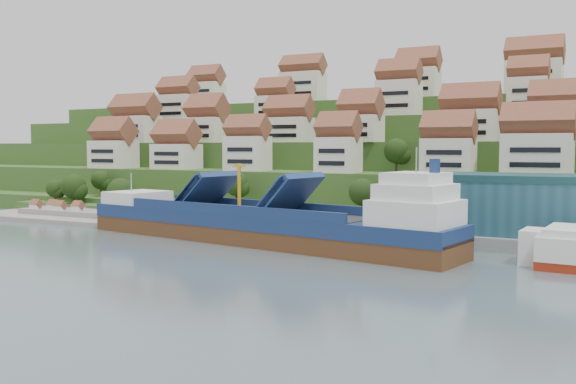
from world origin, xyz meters
The scene contains 9 objects.
ground centered at (0.00, 0.00, 0.00)m, with size 300.00×300.00×0.00m, color slate.
quay centered at (20.00, 15.00, 1.10)m, with size 180.00×14.00×2.20m, color gray.
pebble_beach centered at (-58.00, 12.00, 0.50)m, with size 45.00×20.00×1.00m, color gray.
hillside centered at (0.00, 103.55, 10.66)m, with size 260.00×128.00×31.00m.
hillside_village centered at (1.13, 61.04, 24.49)m, with size 158.20×63.85×29.40m.
hillside_trees centered at (-6.44, 38.66, 13.96)m, with size 140.39×62.69×29.97m.
flagpole centered at (18.11, 10.00, 6.88)m, with size 1.28×0.16×8.00m.
beach_huts centered at (-60.00, 10.75, 2.10)m, with size 14.40×3.70×2.20m.
cargo_ship centered at (2.60, -0.67, 3.17)m, with size 75.45×23.86×16.49m.
Camera 1 is at (57.22, -96.85, 16.74)m, focal length 40.00 mm.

